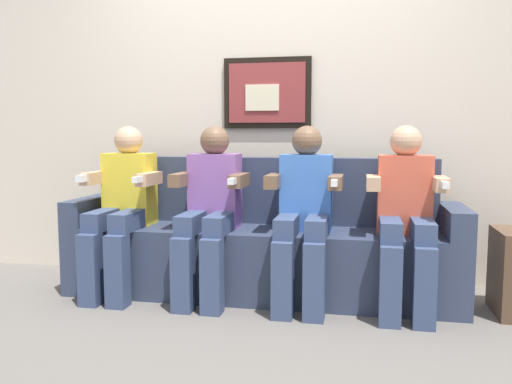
{
  "coord_description": "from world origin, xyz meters",
  "views": [
    {
      "loc": [
        0.64,
        -3.05,
        1.05
      ],
      "look_at": [
        0.0,
        0.15,
        0.7
      ],
      "focal_mm": 37.16,
      "sensor_mm": 36.0,
      "label": 1
    }
  ],
  "objects": [
    {
      "name": "back_wall_assembly",
      "position": [
        -0.0,
        0.76,
        1.3
      ],
      "size": [
        4.95,
        0.1,
        2.6
      ],
      "color": "beige",
      "rests_on": "ground_plane"
    },
    {
      "name": "person_leftmost",
      "position": [
        -0.9,
        0.16,
        0.61
      ],
      "size": [
        0.46,
        0.56,
        1.11
      ],
      "color": "yellow",
      "rests_on": "ground_plane"
    },
    {
      "name": "person_right_center",
      "position": [
        0.3,
        0.16,
        0.61
      ],
      "size": [
        0.46,
        0.56,
        1.11
      ],
      "color": "#3F72CC",
      "rests_on": "ground_plane"
    },
    {
      "name": "ground_plane",
      "position": [
        0.0,
        0.0,
        0.0
      ],
      "size": [
        6.43,
        6.43,
        0.0
      ],
      "primitive_type": "plane",
      "color": "#66605B"
    },
    {
      "name": "person_rightmost",
      "position": [
        0.9,
        0.16,
        0.61
      ],
      "size": [
        0.46,
        0.56,
        1.11
      ],
      "color": "#D8593F",
      "rests_on": "ground_plane"
    },
    {
      "name": "couch",
      "position": [
        0.0,
        0.33,
        0.31
      ],
      "size": [
        2.55,
        0.58,
        0.9
      ],
      "color": "#333D56",
      "rests_on": "ground_plane"
    },
    {
      "name": "person_left_center",
      "position": [
        -0.3,
        0.16,
        0.61
      ],
      "size": [
        0.46,
        0.56,
        1.11
      ],
      "color": "#8C59A5",
      "rests_on": "ground_plane"
    }
  ]
}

